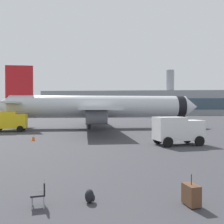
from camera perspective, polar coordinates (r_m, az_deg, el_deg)
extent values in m
cylinder|color=silver|center=(41.60, -2.69, 1.27)|extent=(30.19, 9.13, 3.80)
cone|color=silver|center=(45.61, 18.07, 1.19)|extent=(3.01, 3.98, 3.61)
cone|color=silver|center=(43.78, -24.93, 1.17)|extent=(3.76, 3.94, 3.42)
cylinder|color=black|center=(44.75, 15.51, 1.21)|extent=(2.07, 4.06, 3.88)
cube|color=silver|center=(49.54, -4.44, 0.84)|extent=(7.60, 16.60, 0.36)
cube|color=silver|center=(33.56, -3.51, 0.87)|extent=(7.60, 16.60, 0.36)
cylinder|color=gray|center=(47.06, -4.34, -0.74)|extent=(3.54, 2.74, 2.20)
cylinder|color=gray|center=(36.08, -3.71, -1.20)|extent=(3.54, 2.74, 2.20)
cube|color=red|center=(43.08, -21.02, 5.99)|extent=(4.39, 1.14, 6.40)
cube|color=silver|center=(46.13, -20.60, 1.92)|extent=(3.64, 6.37, 0.24)
cube|color=silver|center=(39.96, -22.85, 2.08)|extent=(3.64, 6.37, 0.24)
cylinder|color=black|center=(44.11, 13.08, -2.42)|extent=(0.36, 0.36, 1.80)
cylinder|color=black|center=(43.99, -5.49, -2.41)|extent=(0.44, 0.44, 1.80)
cylinder|color=black|center=(39.20, -5.38, -2.80)|extent=(0.44, 0.44, 1.80)
cube|color=yellow|center=(38.21, -20.76, -2.02)|extent=(2.19, 2.56, 2.04)
cube|color=#1E232D|center=(38.08, -19.70, -1.30)|extent=(0.59, 1.93, 0.84)
cube|color=yellow|center=(38.68, -24.27, -1.74)|extent=(3.58, 2.93, 2.40)
cylinder|color=black|center=(39.39, -20.30, -3.49)|extent=(0.93, 0.45, 0.90)
cylinder|color=black|center=(37.13, -20.87, -3.75)|extent=(0.93, 0.45, 0.90)
cube|color=white|center=(23.82, 18.14, -3.99)|extent=(2.28, 2.43, 1.78)
cube|color=#1E232D|center=(24.19, 19.65, -2.93)|extent=(0.61, 1.74, 0.74)
cube|color=white|center=(22.74, 13.40, -3.80)|extent=(3.12, 2.70, 2.10)
cylinder|color=black|center=(24.93, 17.29, -5.94)|extent=(0.92, 0.48, 0.90)
cylinder|color=black|center=(23.16, 19.96, -6.47)|extent=(0.92, 0.48, 0.90)
cylinder|color=black|center=(23.51, 10.78, -6.32)|extent=(0.92, 0.48, 0.90)
cylinder|color=black|center=(21.63, 13.08, -6.95)|extent=(0.92, 0.48, 0.90)
cube|color=#F2590C|center=(32.90, 16.41, -5.06)|extent=(0.44, 0.44, 0.04)
cone|color=#F2590C|center=(32.87, 16.41, -4.45)|extent=(0.36, 0.36, 0.66)
cylinder|color=white|center=(32.86, 16.41, -4.40)|extent=(0.23, 0.23, 0.10)
cube|color=#F2590C|center=(27.03, -18.06, -6.34)|extent=(0.44, 0.44, 0.04)
cone|color=#F2590C|center=(26.98, -18.06, -5.55)|extent=(0.36, 0.36, 0.71)
cylinder|color=white|center=(26.98, -18.06, -5.48)|extent=(0.23, 0.23, 0.10)
cube|color=#F2590C|center=(43.94, 16.63, -3.59)|extent=(0.44, 0.44, 0.04)
cone|color=#F2590C|center=(43.92, 16.63, -3.15)|extent=(0.36, 0.36, 0.65)
cylinder|color=white|center=(43.92, 16.63, -3.11)|extent=(0.23, 0.23, 0.10)
cube|color=brown|center=(9.21, 18.20, -18.04)|extent=(0.58, 0.73, 0.70)
cylinder|color=black|center=(9.06, 18.21, -14.87)|extent=(0.02, 0.02, 0.36)
cylinder|color=black|center=(9.51, 17.41, -19.67)|extent=(0.09, 0.05, 0.08)
cylinder|color=black|center=(9.16, 19.00, -20.49)|extent=(0.09, 0.05, 0.08)
ellipsoid|color=black|center=(9.16, -5.35, -19.12)|extent=(0.32, 0.40, 0.48)
ellipsoid|color=black|center=(9.16, -4.44, -19.59)|extent=(0.12, 0.28, 0.24)
cube|color=black|center=(9.07, -17.06, -18.02)|extent=(0.61, 0.61, 0.06)
cube|color=black|center=(8.99, -15.67, -16.70)|extent=(0.20, 0.47, 0.40)
cylinder|color=#999EA5|center=(8.97, -18.40, -19.73)|extent=(0.04, 0.04, 0.44)
cylinder|color=#999EA5|center=(9.33, -18.25, -18.91)|extent=(0.04, 0.04, 0.44)
cylinder|color=#999EA5|center=(8.96, -15.79, -19.75)|extent=(0.04, 0.04, 0.44)
cylinder|color=#999EA5|center=(9.32, -15.76, -18.93)|extent=(0.04, 0.04, 0.44)
cube|color=gray|center=(137.63, 6.37, 2.08)|extent=(106.28, 20.88, 12.91)
cube|color=#334756|center=(127.14, 6.57, 1.90)|extent=(100.97, 0.10, 5.81)
cylinder|color=gray|center=(140.29, 13.56, 7.14)|extent=(4.40, 4.40, 12.00)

